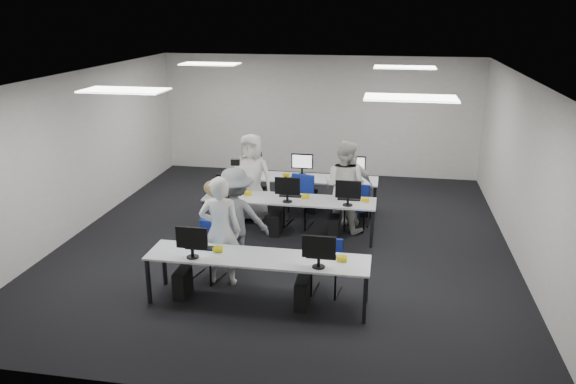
% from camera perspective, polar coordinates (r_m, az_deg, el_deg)
% --- Properties ---
extents(room, '(9.00, 9.02, 3.00)m').
position_cam_1_polar(room, '(10.00, -0.08, 3.13)').
color(room, black).
rests_on(room, ground).
extents(ceiling_panels, '(5.20, 4.60, 0.02)m').
position_cam_1_polar(ceiling_panels, '(9.72, -0.09, 11.61)').
color(ceiling_panels, white).
rests_on(ceiling_panels, room).
extents(desk_front, '(3.20, 0.70, 0.73)m').
position_cam_1_polar(desk_front, '(8.07, -3.12, -6.91)').
color(desk_front, '#B1B4B6').
rests_on(desk_front, ground).
extents(desk_mid, '(3.20, 0.70, 0.73)m').
position_cam_1_polar(desk_mid, '(10.43, 0.11, -0.93)').
color(desk_mid, '#B1B4B6').
rests_on(desk_mid, ground).
extents(desk_back, '(3.20, 0.70, 0.73)m').
position_cam_1_polar(desk_back, '(11.75, 1.30, 1.28)').
color(desk_back, '#B1B4B6').
rests_on(desk_back, ground).
extents(equipment_front, '(2.51, 0.41, 1.19)m').
position_cam_1_polar(equipment_front, '(8.24, -4.42, -8.88)').
color(equipment_front, '#0D54AC').
rests_on(equipment_front, desk_front).
extents(equipment_mid, '(2.91, 0.41, 1.19)m').
position_cam_1_polar(equipment_mid, '(10.56, -0.93, -2.56)').
color(equipment_mid, white).
rests_on(equipment_mid, desk_mid).
extents(equipment_back, '(2.91, 0.41, 1.19)m').
position_cam_1_polar(equipment_back, '(11.84, 2.22, -0.24)').
color(equipment_back, white).
rests_on(equipment_back, desk_back).
extents(chair_0, '(0.54, 0.57, 0.90)m').
position_cam_1_polar(chair_0, '(9.04, -8.22, -6.98)').
color(chair_0, navy).
rests_on(chair_0, ground).
extents(chair_1, '(0.46, 0.49, 0.82)m').
position_cam_1_polar(chair_1, '(8.55, 3.97, -8.56)').
color(chair_1, navy).
rests_on(chair_1, ground).
extents(chair_2, '(0.49, 0.52, 0.89)m').
position_cam_1_polar(chair_2, '(11.30, -5.47, -1.63)').
color(chair_2, navy).
rests_on(chair_2, ground).
extents(chair_3, '(0.58, 0.61, 0.99)m').
position_cam_1_polar(chair_3, '(11.04, 1.14, -1.86)').
color(chair_3, navy).
rests_on(chair_3, ground).
extents(chair_4, '(0.41, 0.44, 0.83)m').
position_cam_1_polar(chair_4, '(10.99, 6.80, -2.37)').
color(chair_4, navy).
rests_on(chair_4, ground).
extents(chair_5, '(0.63, 0.65, 0.98)m').
position_cam_1_polar(chair_5, '(11.48, -4.94, -1.15)').
color(chair_5, navy).
rests_on(chair_5, ground).
extents(chair_6, '(0.47, 0.51, 0.87)m').
position_cam_1_polar(chair_6, '(11.42, 0.94, -1.37)').
color(chair_6, navy).
rests_on(chair_6, ground).
extents(chair_7, '(0.46, 0.49, 0.86)m').
position_cam_1_polar(chair_7, '(11.26, 7.29, -1.83)').
color(chair_7, navy).
rests_on(chair_7, ground).
extents(handbag, '(0.37, 0.25, 0.29)m').
position_cam_1_polar(handbag, '(10.65, -7.64, 0.41)').
color(handbag, tan).
rests_on(handbag, desk_mid).
extents(student_0, '(0.69, 0.51, 1.74)m').
position_cam_1_polar(student_0, '(8.61, -6.88, -3.97)').
color(student_0, beige).
rests_on(student_0, ground).
extents(student_1, '(1.04, 0.93, 1.76)m').
position_cam_1_polar(student_1, '(10.71, 5.75, 0.63)').
color(student_1, beige).
rests_on(student_1, ground).
extents(student_2, '(0.91, 0.63, 1.76)m').
position_cam_1_polar(student_2, '(11.22, -3.74, 1.48)').
color(student_2, beige).
rests_on(student_2, ground).
extents(student_3, '(0.94, 0.50, 1.52)m').
position_cam_1_polar(student_3, '(11.10, 6.33, 0.58)').
color(student_3, beige).
rests_on(student_3, ground).
extents(photographer, '(1.15, 0.74, 1.68)m').
position_cam_1_polar(photographer, '(9.21, -5.37, -2.63)').
color(photographer, gray).
rests_on(photographer, ground).
extents(dslr_camera, '(0.16, 0.19, 0.10)m').
position_cam_1_polar(dslr_camera, '(9.10, -5.36, 3.05)').
color(dslr_camera, black).
rests_on(dslr_camera, photographer).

